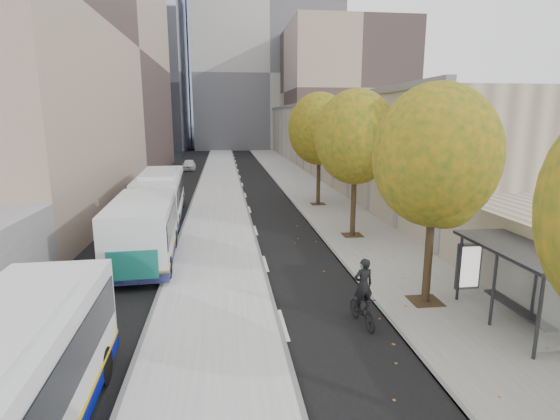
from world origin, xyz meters
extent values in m
cube|color=#B2B2B2|center=(-3.88, 35.00, 0.07)|extent=(4.25, 150.00, 0.15)
cube|color=gray|center=(4.12, 35.00, 0.04)|extent=(4.75, 150.00, 0.08)
cube|color=gray|center=(15.50, 64.00, 4.00)|extent=(18.00, 92.00, 8.00)
cube|color=#AAA69D|center=(6.00, 96.00, 15.00)|extent=(30.00, 18.00, 30.00)
cube|color=#383A3F|center=(5.50, 11.00, 2.56)|extent=(1.90, 4.40, 0.10)
cylinder|color=#383A3F|center=(4.80, 9.00, 1.28)|extent=(0.10, 0.10, 2.40)
cube|color=silver|center=(6.22, 11.00, 1.33)|extent=(0.04, 4.00, 2.10)
cylinder|color=black|center=(3.60, 13.00, 1.70)|extent=(0.28, 0.28, 3.24)
sphere|color=#234F18|center=(3.60, 13.00, 5.26)|extent=(4.20, 4.20, 4.20)
cylinder|color=black|center=(3.60, 22.00, 1.77)|extent=(0.28, 0.28, 3.38)
sphere|color=#234F18|center=(3.60, 22.00, 5.48)|extent=(4.40, 4.40, 4.40)
cylinder|color=black|center=(3.60, 31.00, 1.83)|extent=(0.28, 0.28, 3.51)
sphere|color=#234F18|center=(3.60, 31.00, 5.70)|extent=(4.60, 4.60, 4.60)
cube|color=silver|center=(-7.32, 24.02, 1.47)|extent=(3.44, 17.73, 2.94)
cube|color=black|center=(-7.32, 24.02, 2.01)|extent=(3.46, 17.03, 1.02)
cube|color=#16695D|center=(-7.32, 15.24, 1.13)|extent=(1.86, 0.15, 1.14)
imported|color=black|center=(0.84, 11.68, 0.52)|extent=(0.76, 1.79, 1.04)
imported|color=black|center=(0.84, 11.68, 1.35)|extent=(0.70, 0.52, 1.76)
sphere|color=#447F48|center=(0.84, 11.68, 2.01)|extent=(0.27, 0.27, 0.27)
imported|color=white|center=(-7.73, 54.93, 0.67)|extent=(1.68, 3.95, 1.33)
camera|label=1|loc=(-3.42, -0.78, 6.51)|focal=28.00mm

